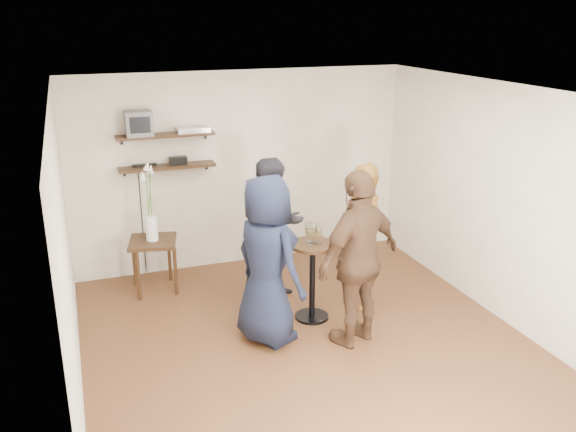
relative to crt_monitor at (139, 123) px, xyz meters
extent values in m
cube|color=#4A2717|center=(1.31, -2.38, -2.04)|extent=(4.50, 5.00, 0.04)
cube|color=white|center=(1.31, -2.38, 0.60)|extent=(4.50, 5.00, 0.04)
cube|color=beige|center=(1.31, 0.15, -0.72)|extent=(4.50, 0.04, 2.60)
cube|color=beige|center=(1.31, -4.89, -0.72)|extent=(4.50, 0.04, 2.60)
cube|color=beige|center=(-0.96, -2.38, -0.72)|extent=(0.04, 5.00, 2.60)
cube|color=beige|center=(3.58, -2.38, -0.72)|extent=(0.04, 5.00, 2.60)
cube|color=black|center=(0.31, 0.00, -0.17)|extent=(1.20, 0.25, 0.04)
cube|color=black|center=(0.31, 0.00, -0.57)|extent=(1.20, 0.25, 0.04)
cube|color=#59595B|center=(0.00, 0.00, 0.00)|extent=(0.32, 0.30, 0.30)
cube|color=silver|center=(0.66, 0.00, -0.12)|extent=(0.40, 0.24, 0.06)
cube|color=black|center=(0.45, 0.00, -0.50)|extent=(0.22, 0.10, 0.10)
cube|color=black|center=(0.04, 0.05, -0.54)|extent=(0.30, 0.05, 0.03)
cube|color=black|center=(0.01, -0.43, -1.38)|extent=(0.66, 0.66, 0.04)
cylinder|color=black|center=(-0.21, -0.65, -1.71)|extent=(0.04, 0.04, 0.62)
cylinder|color=black|center=(0.23, -0.65, -1.71)|extent=(0.04, 0.04, 0.62)
cylinder|color=black|center=(-0.21, -0.21, -1.71)|extent=(0.04, 0.04, 0.62)
cylinder|color=black|center=(0.23, -0.21, -1.71)|extent=(0.04, 0.04, 0.62)
cylinder|color=white|center=(0.01, -0.43, -1.20)|extent=(0.14, 0.14, 0.31)
cylinder|color=#3B6C1F|center=(-0.01, -0.43, -0.89)|extent=(0.01, 0.07, 0.57)
cone|color=white|center=(-0.05, -0.43, -0.54)|extent=(0.07, 0.09, 0.12)
cylinder|color=#3B6C1F|center=(0.03, -0.42, -0.85)|extent=(0.04, 0.06, 0.63)
cone|color=white|center=(0.06, -0.40, -0.48)|extent=(0.11, 0.13, 0.13)
cylinder|color=#3B6C1F|center=(0.01, -0.45, -0.82)|extent=(0.10, 0.09, 0.69)
cone|color=white|center=(0.01, -0.48, -0.41)|extent=(0.13, 0.13, 0.13)
cylinder|color=black|center=(1.56, -1.78, -1.14)|extent=(0.49, 0.49, 0.04)
cylinder|color=black|center=(1.56, -1.78, -1.57)|extent=(0.07, 0.07, 0.83)
cylinder|color=black|center=(1.56, -1.78, -2.00)|extent=(0.38, 0.38, 0.03)
cylinder|color=silver|center=(1.51, -1.81, -1.11)|extent=(0.06, 0.06, 0.00)
cylinder|color=silver|center=(1.51, -1.81, -1.07)|extent=(0.01, 0.01, 0.09)
cylinder|color=silver|center=(1.51, -1.81, -0.96)|extent=(0.07, 0.07, 0.12)
cylinder|color=#F2CC63|center=(1.51, -1.81, -0.98)|extent=(0.07, 0.07, 0.06)
cylinder|color=silver|center=(1.61, -1.82, -1.11)|extent=(0.06, 0.06, 0.00)
cylinder|color=silver|center=(1.61, -1.82, -1.07)|extent=(0.01, 0.01, 0.09)
cylinder|color=silver|center=(1.61, -1.82, -0.97)|extent=(0.07, 0.07, 0.11)
cylinder|color=#F2CC63|center=(1.61, -1.82, -0.99)|extent=(0.06, 0.06, 0.06)
cylinder|color=silver|center=(1.54, -1.71, -1.11)|extent=(0.06, 0.06, 0.00)
cylinder|color=silver|center=(1.54, -1.71, -1.06)|extent=(0.01, 0.01, 0.10)
cylinder|color=silver|center=(1.54, -1.71, -0.96)|extent=(0.07, 0.07, 0.12)
cylinder|color=#F2CC63|center=(1.54, -1.71, -0.98)|extent=(0.07, 0.07, 0.06)
cylinder|color=silver|center=(1.58, -1.75, -1.11)|extent=(0.06, 0.06, 0.00)
cylinder|color=silver|center=(1.58, -1.75, -1.07)|extent=(0.01, 0.01, 0.09)
cylinder|color=silver|center=(1.58, -1.75, -0.96)|extent=(0.07, 0.07, 0.12)
cylinder|color=#F2CC63|center=(1.58, -1.75, -0.99)|extent=(0.06, 0.06, 0.06)
imported|color=#9F2A12|center=(2.22, -1.64, -1.17)|extent=(0.53, 0.69, 1.70)
imported|color=black|center=(1.33, -1.15, -1.15)|extent=(1.02, 0.91, 1.73)
imported|color=black|center=(0.95, -2.06, -1.12)|extent=(0.88, 1.03, 1.79)
imported|color=#472E1E|center=(1.81, -2.40, -1.09)|extent=(1.18, 0.82, 1.86)
camera|label=1|loc=(-0.80, -7.50, 1.27)|focal=38.00mm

